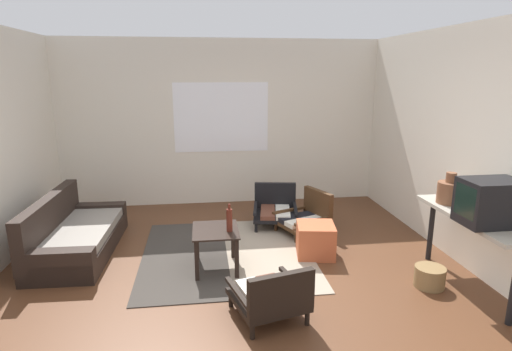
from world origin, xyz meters
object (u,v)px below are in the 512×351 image
object	(u,v)px
console_shelf	(470,224)
wicker_basket	(430,277)
glass_bottle	(229,220)
crt_television	(491,202)
armchair_by_window	(275,208)
armchair_corner	(307,216)
clay_vase	(450,192)
ottoman_orange	(315,240)
couch	(74,236)
armchair_striped_foreground	(271,296)
coffee_table	(216,238)

from	to	relation	value
console_shelf	wicker_basket	bearing A→B (deg)	170.52
console_shelf	glass_bottle	bearing A→B (deg)	164.05
crt_television	wicker_basket	bearing A→B (deg)	137.31
armchair_by_window	console_shelf	world-z (taller)	console_shelf
armchair_by_window	crt_television	xyz separation A→B (m)	(1.60, -2.34, 0.75)
armchair_corner	clay_vase	distance (m)	1.92
ottoman_orange	crt_television	world-z (taller)	crt_television
clay_vase	glass_bottle	bearing A→B (deg)	173.33
armchair_by_window	clay_vase	size ratio (longest dim) A/B	2.15
ottoman_orange	couch	bearing A→B (deg)	170.98
armchair_striped_foreground	armchair_corner	bearing A→B (deg)	67.57
clay_vase	wicker_basket	distance (m)	0.94
coffee_table	armchair_by_window	distance (m)	1.63
armchair_striped_foreground	ottoman_orange	size ratio (longest dim) A/B	1.73
armchair_corner	ottoman_orange	size ratio (longest dim) A/B	1.78
armchair_by_window	ottoman_orange	world-z (taller)	armchair_by_window
glass_bottle	wicker_basket	distance (m)	2.18
couch	armchair_corner	size ratio (longest dim) A/B	2.29
armchair_striped_foreground	crt_television	bearing A→B (deg)	2.10
ottoman_orange	glass_bottle	xyz separation A→B (m)	(-1.06, -0.28, 0.41)
crt_television	couch	bearing A→B (deg)	158.39
clay_vase	glass_bottle	distance (m)	2.40
coffee_table	armchair_by_window	bearing A→B (deg)	55.76
crt_television	clay_vase	size ratio (longest dim) A/B	1.57
couch	armchair_by_window	world-z (taller)	couch
armchair_by_window	clay_vase	world-z (taller)	clay_vase
ottoman_orange	wicker_basket	distance (m)	1.33
armchair_striped_foreground	wicker_basket	distance (m)	1.78
coffee_table	ottoman_orange	xyz separation A→B (m)	(1.21, 0.21, -0.17)
armchair_corner	wicker_basket	world-z (taller)	armchair_corner
coffee_table	crt_television	xyz separation A→B (m)	(2.51, -1.00, 0.63)
armchair_striped_foreground	glass_bottle	distance (m)	1.11
armchair_corner	console_shelf	distance (m)	2.15
glass_bottle	coffee_table	bearing A→B (deg)	154.04
couch	ottoman_orange	xyz separation A→B (m)	(2.91, -0.46, -0.02)
couch	armchair_by_window	size ratio (longest dim) A/B	2.47
couch	console_shelf	distance (m)	4.48
armchair_striped_foreground	console_shelf	distance (m)	2.14
armchair_corner	console_shelf	xyz separation A→B (m)	(1.23, -1.71, 0.45)
couch	wicker_basket	size ratio (longest dim) A/B	5.81
ottoman_orange	glass_bottle	size ratio (longest dim) A/B	1.41
ottoman_orange	glass_bottle	bearing A→B (deg)	-165.15
crt_television	armchair_by_window	bearing A→B (deg)	124.31
clay_vase	armchair_by_window	bearing A→B (deg)	133.46
coffee_table	console_shelf	distance (m)	2.65
armchair_corner	armchair_striped_foreground	bearing A→B (deg)	-112.43
ottoman_orange	clay_vase	size ratio (longest dim) A/B	1.29
clay_vase	glass_bottle	size ratio (longest dim) A/B	1.09
armchair_striped_foreground	console_shelf	size ratio (longest dim) A/B	0.52
console_shelf	glass_bottle	world-z (taller)	same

